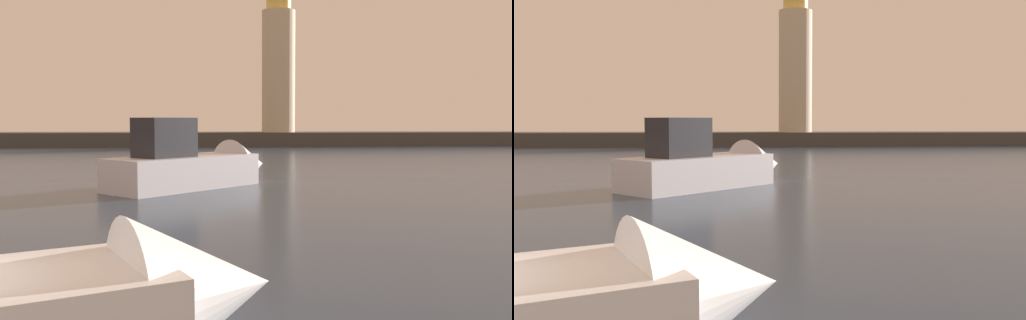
# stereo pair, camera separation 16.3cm
# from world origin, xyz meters

# --- Properties ---
(ground_plane) EXTENTS (220.00, 220.00, 0.00)m
(ground_plane) POSITION_xyz_m (0.00, 34.79, 0.00)
(ground_plane) COLOR #2D3D51
(breakwater) EXTENTS (89.28, 6.94, 1.68)m
(breakwater) POSITION_xyz_m (0.00, 69.58, 0.84)
(breakwater) COLOR #423F3D
(breakwater) RESTS_ON ground_plane
(lighthouse) EXTENTS (4.19, 4.19, 18.52)m
(lighthouse) POSITION_xyz_m (8.70, 69.58, 10.45)
(lighthouse) COLOR beige
(lighthouse) RESTS_ON breakwater
(motorboat_3) EXTENTS (8.73, 8.63, 3.83)m
(motorboat_3) POSITION_xyz_m (-0.30, 25.83, 0.99)
(motorboat_3) COLOR silver
(motorboat_3) RESTS_ON ground_plane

